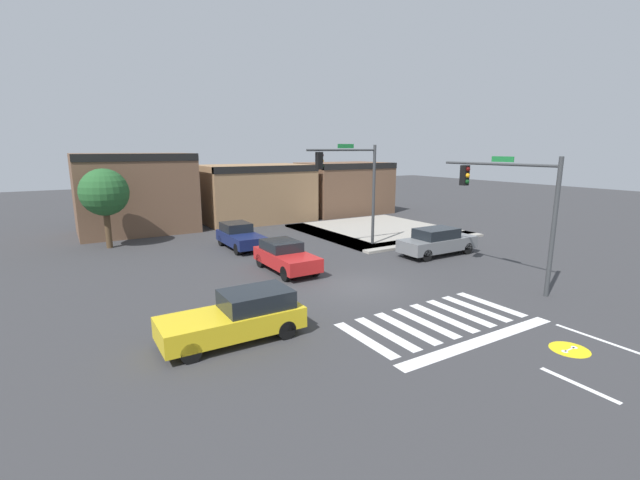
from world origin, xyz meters
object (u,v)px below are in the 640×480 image
object	(u,v)px
car_yellow	(238,317)
roadside_tree	(104,193)
traffic_signal_southeast	(509,195)
traffic_signal_northeast	(352,177)
car_gray	(437,241)
car_red	(285,256)
car_navy	(240,236)

from	to	relation	value
car_yellow	roadside_tree	xyz separation A→B (m)	(-2.06, 16.36, 2.62)
traffic_signal_southeast	roadside_tree	xyz separation A→B (m)	(-14.31, 17.00, -0.61)
traffic_signal_northeast	traffic_signal_southeast	distance (m)	9.23
car_gray	roadside_tree	distance (m)	19.78
car_red	car_navy	size ratio (longest dim) A/B	1.00
car_red	car_navy	bearing A→B (deg)	-179.13
car_gray	car_navy	bearing A→B (deg)	139.99
roadside_tree	car_yellow	bearing A→B (deg)	-82.83
car_yellow	car_navy	distance (m)	13.03
car_navy	car_gray	xyz separation A→B (m)	(8.93, -7.50, 0.04)
traffic_signal_northeast	car_red	xyz separation A→B (m)	(-5.50, -2.17, -3.56)
traffic_signal_northeast	traffic_signal_southeast	world-z (taller)	traffic_signal_northeast
traffic_signal_southeast	car_yellow	distance (m)	12.68
traffic_signal_southeast	car_red	distance (m)	10.61
traffic_signal_northeast	car_gray	world-z (taller)	traffic_signal_northeast
traffic_signal_northeast	traffic_signal_southeast	size ratio (longest dim) A/B	1.07
roadside_tree	car_red	bearing A→B (deg)	-55.86
car_red	traffic_signal_northeast	bearing A→B (deg)	111.53
traffic_signal_southeast	car_gray	bearing A→B (deg)	-15.03
car_yellow	car_red	bearing A→B (deg)	-127.80
traffic_signal_southeast	car_red	size ratio (longest dim) A/B	1.42
traffic_signal_southeast	car_yellow	world-z (taller)	traffic_signal_southeast
traffic_signal_northeast	car_red	distance (m)	6.90
car_red	car_yellow	size ratio (longest dim) A/B	0.93
car_red	car_gray	xyz separation A→B (m)	(8.84, -1.58, 0.04)
car_red	car_yellow	xyz separation A→B (m)	(-4.82, -6.22, 0.00)
car_red	roadside_tree	bearing A→B (deg)	-145.86
traffic_signal_southeast	car_gray	distance (m)	6.32
car_gray	traffic_signal_northeast	bearing A→B (deg)	131.76
roadside_tree	traffic_signal_southeast	bearing A→B (deg)	-49.92
car_yellow	traffic_signal_northeast	bearing A→B (deg)	-140.90
traffic_signal_northeast	car_navy	xyz separation A→B (m)	(-5.59, 3.75, -3.57)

